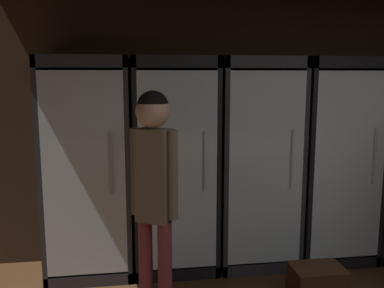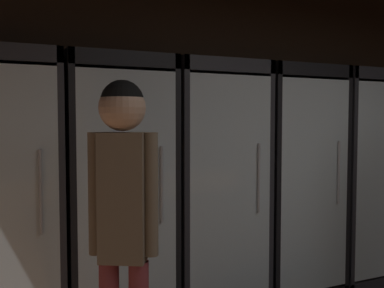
# 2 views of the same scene
# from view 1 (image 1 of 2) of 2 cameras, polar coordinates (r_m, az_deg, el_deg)

# --- Properties ---
(wall_back) EXTENTS (6.00, 0.06, 2.80)m
(wall_back) POSITION_cam_1_polar(r_m,az_deg,el_deg) (4.35, 14.92, 4.39)
(wall_back) COLOR #382619
(wall_back) RESTS_ON ground
(cooler_far_left) EXTENTS (0.73, 0.59, 1.90)m
(cooler_far_left) POSITION_cam_1_polar(r_m,az_deg,el_deg) (3.80, -13.81, -3.41)
(cooler_far_left) COLOR #2B2B30
(cooler_far_left) RESTS_ON ground
(cooler_left) EXTENTS (0.73, 0.59, 1.90)m
(cooler_left) POSITION_cam_1_polar(r_m,az_deg,el_deg) (3.80, -2.44, -3.08)
(cooler_left) COLOR black
(cooler_left) RESTS_ON ground
(cooler_center) EXTENTS (0.73, 0.59, 1.90)m
(cooler_center) POSITION_cam_1_polar(r_m,az_deg,el_deg) (3.95, 8.51, -2.86)
(cooler_center) COLOR #2B2B30
(cooler_center) RESTS_ON ground
(cooler_right) EXTENTS (0.73, 0.59, 1.90)m
(cooler_right) POSITION_cam_1_polar(r_m,az_deg,el_deg) (4.22, 18.34, -2.26)
(cooler_right) COLOR black
(cooler_right) RESTS_ON ground
(shopper_near) EXTENTS (0.30, 0.23, 1.65)m
(shopper_near) POSITION_cam_1_polar(r_m,az_deg,el_deg) (2.74, -5.15, -5.08)
(shopper_near) COLOR brown
(shopper_near) RESTS_ON ground
(wine_crate_floor) EXTENTS (0.40, 0.29, 0.30)m
(wine_crate_floor) POSITION_cam_1_polar(r_m,az_deg,el_deg) (3.56, 16.52, -17.79)
(wine_crate_floor) COLOR #3D2314
(wine_crate_floor) RESTS_ON ground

